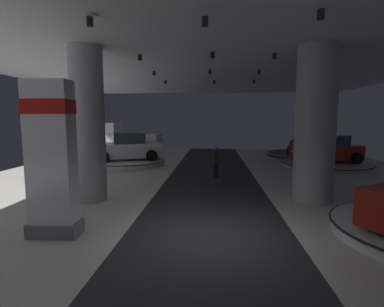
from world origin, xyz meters
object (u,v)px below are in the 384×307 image
object	(u,v)px
display_platform_deep_right	(306,154)
visitor_walking_near	(216,160)
display_platform_far_left	(127,162)
display_car_far_right	(327,150)
column_right	(315,125)
pickup_truck_deep_left	(125,139)
column_left	(88,125)
display_car_deep_right	(306,143)
brand_sign_pylon	(51,157)
display_car_far_left	(127,148)
display_platform_far_right	(326,164)
display_platform_deep_left	(129,152)

from	to	relation	value
display_platform_deep_right	visitor_walking_near	distance (m)	11.35
display_platform_far_left	display_car_far_right	bearing A→B (deg)	2.54
column_right	pickup_truck_deep_left	world-z (taller)	column_right
column_right	display_car_far_right	distance (m)	8.92
pickup_truck_deep_left	display_platform_deep_right	distance (m)	14.74
column_left	display_car_deep_right	world-z (taller)	column_left
pickup_truck_deep_left	display_car_far_right	bearing A→B (deg)	-19.36
brand_sign_pylon	column_right	bearing A→B (deg)	26.28
display_car_deep_right	display_car_far_left	size ratio (longest dim) A/B	1.00
display_platform_far_right	column_left	bearing A→B (deg)	-143.69
display_platform_far_right	pickup_truck_deep_left	xyz separation A→B (m)	(-14.43, 5.09, 1.13)
brand_sign_pylon	display_platform_deep_left	distance (m)	17.23
visitor_walking_near	brand_sign_pylon	bearing A→B (deg)	-117.68
display_car_deep_right	display_platform_deep_right	bearing A→B (deg)	65.26
column_right	display_platform_far_left	size ratio (longest dim) A/B	1.15
display_platform_far_right	display_car_far_right	size ratio (longest dim) A/B	1.18
display_platform_far_left	visitor_walking_near	xyz separation A→B (m)	(5.64, -3.30, 0.70)
display_car_far_right	display_platform_deep_right	distance (m)	4.99
pickup_truck_deep_left	display_platform_far_left	xyz separation A→B (m)	(1.88, -5.64, -1.06)
display_platform_deep_right	display_car_far_left	bearing A→B (deg)	-156.90
brand_sign_pylon	display_platform_deep_left	xyz separation A→B (m)	(-3.03, 16.87, -1.84)
column_left	brand_sign_pylon	size ratio (longest dim) A/B	1.40
column_right	display_platform_far_right	distance (m)	9.11
display_platform_far_left	pickup_truck_deep_left	bearing A→B (deg)	108.49
column_left	display_platform_deep_right	world-z (taller)	column_left
column_left	display_platform_deep_right	distance (m)	18.06
display_platform_far_right	display_platform_deep_right	distance (m)	4.92
display_car_far_right	visitor_walking_near	xyz separation A→B (m)	(-6.93, -3.86, -0.11)
display_car_far_right	display_platform_far_left	world-z (taller)	display_car_far_right
display_platform_deep_right	column_left	bearing A→B (deg)	-131.41
display_platform_deep_left	pickup_truck_deep_left	bearing A→B (deg)	176.60
display_platform_far_right	pickup_truck_deep_left	world-z (taller)	pickup_truck_deep_left
display_car_deep_right	pickup_truck_deep_left	bearing A→B (deg)	179.22
column_left	display_platform_deep_left	size ratio (longest dim) A/B	0.97
pickup_truck_deep_left	brand_sign_pylon	bearing A→B (deg)	-78.77
column_left	column_right	bearing A→B (deg)	3.27
display_platform_far_right	display_car_far_right	distance (m)	0.88
column_right	display_car_far_left	size ratio (longest dim) A/B	1.21
column_right	brand_sign_pylon	size ratio (longest dim) A/B	1.40
display_car_far_right	pickup_truck_deep_left	bearing A→B (deg)	160.64
column_left	display_platform_deep_right	size ratio (longest dim) A/B	0.91
display_car_far_left	visitor_walking_near	distance (m)	6.52
display_platform_far_right	display_platform_far_left	size ratio (longest dim) A/B	1.12
display_car_deep_right	visitor_walking_near	xyz separation A→B (m)	(-7.16, -8.74, -0.16)
display_car_far_left	display_car_deep_right	bearing A→B (deg)	23.01
column_left	display_platform_far_left	size ratio (longest dim) A/B	1.15
pickup_truck_deep_left	visitor_walking_near	size ratio (longest dim) A/B	3.41
display_platform_deep_left	visitor_walking_near	bearing A→B (deg)	-51.09
display_car_far_right	column_left	bearing A→B (deg)	-143.72
display_platform_deep_left	column_right	bearing A→B (deg)	-50.83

